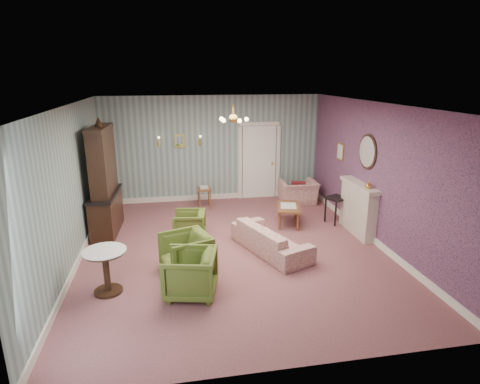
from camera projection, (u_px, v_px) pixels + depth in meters
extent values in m
plane|color=#854D50|center=(234.00, 250.00, 8.14)|extent=(7.00, 7.00, 0.00)
plane|color=white|center=(233.00, 105.00, 7.31)|extent=(7.00, 7.00, 0.00)
plane|color=slate|center=(213.00, 149.00, 11.03)|extent=(6.00, 0.00, 6.00)
plane|color=slate|center=(285.00, 261.00, 4.42)|extent=(6.00, 0.00, 6.00)
plane|color=slate|center=(70.00, 189.00, 7.21)|extent=(0.00, 7.00, 7.00)
plane|color=slate|center=(377.00, 174.00, 8.24)|extent=(0.00, 7.00, 7.00)
plane|color=#AA5571|center=(376.00, 174.00, 8.24)|extent=(0.00, 7.00, 7.00)
imported|color=#506122|center=(190.00, 272.00, 6.38)|extent=(0.90, 0.94, 0.82)
imported|color=#506122|center=(186.00, 251.00, 7.11)|extent=(0.95, 0.98, 0.81)
imported|color=#506122|center=(189.00, 224.00, 8.61)|extent=(0.70, 0.74, 0.68)
imported|color=#963C45|center=(271.00, 234.00, 7.96)|extent=(1.20, 1.98, 0.75)
imported|color=#963C45|center=(298.00, 188.00, 10.95)|extent=(1.00, 0.67, 0.85)
imported|color=gold|center=(369.00, 185.00, 8.27)|extent=(0.15, 0.15, 0.15)
cube|color=maroon|center=(298.00, 188.00, 10.78)|extent=(0.41, 0.28, 0.39)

